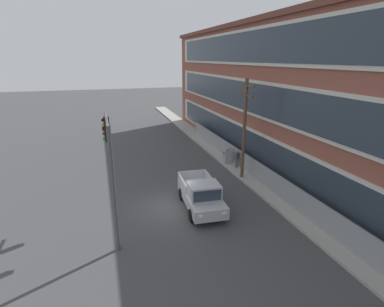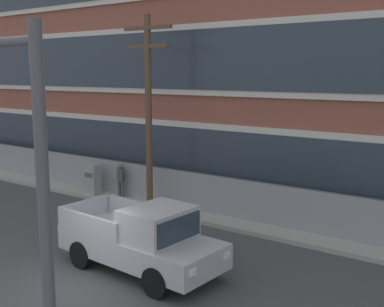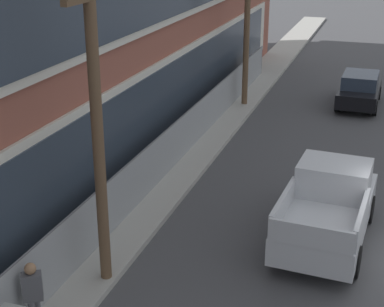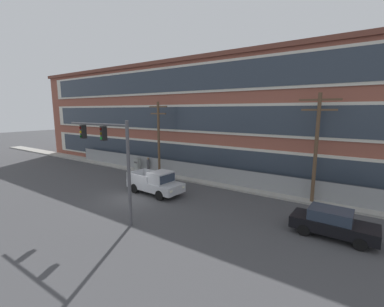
{
  "view_description": "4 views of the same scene",
  "coord_description": "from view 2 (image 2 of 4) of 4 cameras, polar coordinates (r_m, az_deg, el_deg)",
  "views": [
    {
      "loc": [
        16.96,
        -3.56,
        9.2
      ],
      "look_at": [
        -1.92,
        2.22,
        2.87
      ],
      "focal_mm": 28.0,
      "sensor_mm": 36.0,
      "label": 1
    },
    {
      "loc": [
        9.47,
        -7.7,
        5.61
      ],
      "look_at": [
        0.87,
        4.25,
        3.12
      ],
      "focal_mm": 45.0,
      "sensor_mm": 36.0,
      "label": 2
    },
    {
      "loc": [
        -13.63,
        1.01,
        7.96
      ],
      "look_at": [
        -0.93,
        5.26,
        2.69
      ],
      "focal_mm": 55.0,
      "sensor_mm": 36.0,
      "label": 3
    },
    {
      "loc": [
        14.96,
        -13.34,
        6.91
      ],
      "look_at": [
        2.85,
        4.32,
        3.31
      ],
      "focal_mm": 24.0,
      "sensor_mm": 36.0,
      "label": 4
    }
  ],
  "objects": [
    {
      "name": "pickup_truck_silver",
      "position": [
        13.84,
        -5.81,
        -10.16
      ],
      "size": [
        5.11,
        2.35,
        1.98
      ],
      "color": "#B2B5BA",
      "rests_on": "ground"
    },
    {
      "name": "pedestrian_near_cabinet",
      "position": [
        21.41,
        -8.47,
        -2.99
      ],
      "size": [
        0.41,
        0.47,
        1.69
      ],
      "color": "#4C4C51",
      "rests_on": "ground"
    },
    {
      "name": "electrical_cabinet",
      "position": [
        22.18,
        -11.71,
        -3.2
      ],
      "size": [
        0.67,
        0.46,
        1.53
      ],
      "color": "#939993",
      "rests_on": "ground"
    },
    {
      "name": "brick_mill_building",
      "position": [
        23.01,
        7.19,
        10.81
      ],
      "size": [
        51.09,
        8.85,
        12.21
      ],
      "color": "brown",
      "rests_on": "ground"
    },
    {
      "name": "chain_link_fence",
      "position": [
        18.43,
        4.41,
        -5.34
      ],
      "size": [
        35.49,
        0.06,
        1.69
      ],
      "color": "gray",
      "rests_on": "ground"
    },
    {
      "name": "sidewalk_building_side",
      "position": [
        18.66,
        3.54,
        -7.64
      ],
      "size": [
        80.0,
        1.9,
        0.16
      ],
      "primitive_type": "cube",
      "color": "#9E9B93",
      "rests_on": "ground"
    },
    {
      "name": "ground_plane",
      "position": [
        13.43,
        -14.23,
        -15.39
      ],
      "size": [
        160.0,
        160.0,
        0.0
      ],
      "primitive_type": "plane",
      "color": "#424244"
    },
    {
      "name": "utility_pole_near_corner",
      "position": [
        19.1,
        -5.18,
        5.72
      ],
      "size": [
        2.33,
        0.26,
        7.8
      ],
      "color": "brown",
      "rests_on": "ground"
    }
  ]
}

